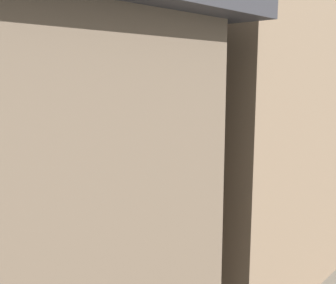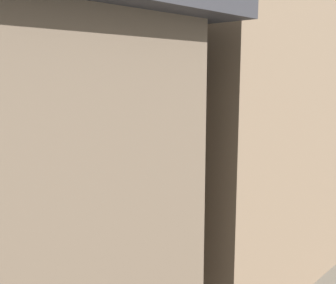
{
  "view_description": "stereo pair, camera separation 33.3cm",
  "coord_description": "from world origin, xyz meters",
  "px_view_note": "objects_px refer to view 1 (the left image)",
  "views": [
    {
      "loc": [
        17.72,
        3.46,
        5.15
      ],
      "look_at": [
        2.96,
        19.65,
        1.38
      ],
      "focal_mm": 43.43,
      "sensor_mm": 36.0,
      "label": 1
    },
    {
      "loc": [
        17.96,
        3.68,
        5.15
      ],
      "look_at": [
        2.96,
        19.65,
        1.38
      ],
      "focal_mm": 43.43,
      "sensor_mm": 36.0,
      "label": 2
    }
  ],
  "objects_px": {
    "boat_moored_far": "(306,110)",
    "house_waterfront_tall": "(333,78)",
    "house_waterfront_second": "(220,82)",
    "boat_upstream_distant": "(265,155)",
    "mooring_post_dock_far": "(282,153)",
    "boat_crossing_west": "(135,198)",
    "boat_midriver_drifting": "(198,171)",
    "mooring_post_dock_mid": "(171,186)",
    "boat_moored_third": "(327,137)"
  },
  "relations": [
    {
      "from": "house_waterfront_tall",
      "to": "mooring_post_dock_far",
      "type": "distance_m",
      "value": 6.14
    },
    {
      "from": "boat_crossing_west",
      "to": "mooring_post_dock_mid",
      "type": "bearing_deg",
      "value": 2.67
    },
    {
      "from": "boat_midriver_drifting",
      "to": "mooring_post_dock_far",
      "type": "xyz_separation_m",
      "value": [
        2.72,
        3.66,
        0.79
      ]
    },
    {
      "from": "boat_moored_far",
      "to": "house_waterfront_tall",
      "type": "bearing_deg",
      "value": -65.02
    },
    {
      "from": "boat_midriver_drifting",
      "to": "house_waterfront_second",
      "type": "relative_size",
      "value": 0.44
    },
    {
      "from": "house_waterfront_second",
      "to": "mooring_post_dock_far",
      "type": "relative_size",
      "value": 12.45
    },
    {
      "from": "house_waterfront_tall",
      "to": "mooring_post_dock_mid",
      "type": "xyz_separation_m",
      "value": [
        -3.57,
        -5.74,
        -3.89
      ]
    },
    {
      "from": "mooring_post_dock_mid",
      "to": "boat_moored_third",
      "type": "bearing_deg",
      "value": 96.1
    },
    {
      "from": "boat_moored_far",
      "to": "boat_midriver_drifting",
      "type": "height_order",
      "value": "boat_midriver_drifting"
    },
    {
      "from": "boat_upstream_distant",
      "to": "boat_crossing_west",
      "type": "distance_m",
      "value": 11.47
    },
    {
      "from": "boat_moored_far",
      "to": "mooring_post_dock_mid",
      "type": "height_order",
      "value": "mooring_post_dock_mid"
    },
    {
      "from": "boat_midriver_drifting",
      "to": "mooring_post_dock_mid",
      "type": "bearing_deg",
      "value": -62.16
    },
    {
      "from": "boat_crossing_west",
      "to": "house_waterfront_second",
      "type": "xyz_separation_m",
      "value": [
        5.73,
        -2.44,
        4.74
      ]
    },
    {
      "from": "boat_moored_far",
      "to": "mooring_post_dock_far",
      "type": "height_order",
      "value": "mooring_post_dock_far"
    },
    {
      "from": "boat_midriver_drifting",
      "to": "mooring_post_dock_mid",
      "type": "distance_m",
      "value": 5.89
    },
    {
      "from": "boat_moored_far",
      "to": "boat_crossing_west",
      "type": "bearing_deg",
      "value": -74.81
    },
    {
      "from": "boat_moored_far",
      "to": "boat_moored_third",
      "type": "bearing_deg",
      "value": -62.19
    },
    {
      "from": "house_waterfront_second",
      "to": "mooring_post_dock_mid",
      "type": "relative_size",
      "value": 10.94
    },
    {
      "from": "mooring_post_dock_mid",
      "to": "mooring_post_dock_far",
      "type": "bearing_deg",
      "value": 90.0
    },
    {
      "from": "mooring_post_dock_mid",
      "to": "boat_crossing_west",
      "type": "bearing_deg",
      "value": -177.33
    },
    {
      "from": "boat_moored_far",
      "to": "mooring_post_dock_far",
      "type": "bearing_deg",
      "value": -68.15
    },
    {
      "from": "boat_midriver_drifting",
      "to": "boat_upstream_distant",
      "type": "bearing_deg",
      "value": 86.87
    },
    {
      "from": "boat_crossing_west",
      "to": "house_waterfront_second",
      "type": "height_order",
      "value": "house_waterfront_second"
    },
    {
      "from": "boat_moored_far",
      "to": "mooring_post_dock_mid",
      "type": "xyz_separation_m",
      "value": [
        13.16,
        -41.63,
        0.88
      ]
    },
    {
      "from": "boat_midriver_drifting",
      "to": "house_waterfront_tall",
      "type": "bearing_deg",
      "value": 5.32
    },
    {
      "from": "boat_crossing_west",
      "to": "house_waterfront_second",
      "type": "distance_m",
      "value": 7.82
    },
    {
      "from": "boat_crossing_west",
      "to": "boat_moored_third",
      "type": "bearing_deg",
      "value": 91.11
    },
    {
      "from": "boat_moored_far",
      "to": "boat_upstream_distant",
      "type": "xyz_separation_m",
      "value": [
        10.78,
        -30.26,
        -0.0
      ]
    },
    {
      "from": "boat_moored_far",
      "to": "house_waterfront_tall",
      "type": "relative_size",
      "value": 0.52
    },
    {
      "from": "boat_moored_far",
      "to": "house_waterfront_second",
      "type": "bearing_deg",
      "value": -68.88
    },
    {
      "from": "house_waterfront_second",
      "to": "mooring_post_dock_far",
      "type": "distance_m",
      "value": 12.63
    },
    {
      "from": "house_waterfront_tall",
      "to": "boat_midriver_drifting",
      "type": "bearing_deg",
      "value": -174.68
    },
    {
      "from": "house_waterfront_second",
      "to": "house_waterfront_tall",
      "type": "height_order",
      "value": "same"
    },
    {
      "from": "boat_moored_third",
      "to": "boat_midriver_drifting",
      "type": "xyz_separation_m",
      "value": [
        -0.48,
        -15.77,
        0.03
      ]
    },
    {
      "from": "boat_moored_far",
      "to": "boat_upstream_distant",
      "type": "relative_size",
      "value": 0.96
    },
    {
      "from": "house_waterfront_second",
      "to": "boat_crossing_west",
      "type": "bearing_deg",
      "value": 156.9
    },
    {
      "from": "boat_midriver_drifting",
      "to": "boat_crossing_west",
      "type": "xyz_separation_m",
      "value": [
        0.89,
        -5.24,
        -0.0
      ]
    },
    {
      "from": "boat_crossing_west",
      "to": "mooring_post_dock_mid",
      "type": "relative_size",
      "value": 5.06
    },
    {
      "from": "boat_upstream_distant",
      "to": "house_waterfront_tall",
      "type": "distance_m",
      "value": 9.48
    },
    {
      "from": "mooring_post_dock_mid",
      "to": "mooring_post_dock_far",
      "type": "distance_m",
      "value": 8.82
    },
    {
      "from": "boat_upstream_distant",
      "to": "boat_crossing_west",
      "type": "xyz_separation_m",
      "value": [
        0.55,
        -11.45,
        0.05
      ]
    },
    {
      "from": "boat_moored_third",
      "to": "boat_moored_far",
      "type": "height_order",
      "value": "boat_moored_third"
    },
    {
      "from": "boat_crossing_west",
      "to": "house_waterfront_tall",
      "type": "xyz_separation_m",
      "value": [
        5.4,
        5.82,
        4.74
      ]
    },
    {
      "from": "boat_moored_far",
      "to": "mooring_post_dock_far",
      "type": "xyz_separation_m",
      "value": [
        13.16,
        -32.81,
        0.83
      ]
    },
    {
      "from": "mooring_post_dock_far",
      "to": "boat_midriver_drifting",
      "type": "bearing_deg",
      "value": -126.61
    },
    {
      "from": "boat_moored_far",
      "to": "mooring_post_dock_far",
      "type": "distance_m",
      "value": 35.36
    },
    {
      "from": "boat_moored_third",
      "to": "house_waterfront_tall",
      "type": "bearing_deg",
      "value": -69.09
    },
    {
      "from": "house_waterfront_second",
      "to": "mooring_post_dock_far",
      "type": "xyz_separation_m",
      "value": [
        -3.9,
        11.34,
        -3.95
      ]
    },
    {
      "from": "boat_moored_far",
      "to": "boat_upstream_distant",
      "type": "distance_m",
      "value": 32.12
    },
    {
      "from": "boat_moored_far",
      "to": "mooring_post_dock_mid",
      "type": "distance_m",
      "value": 43.66
    }
  ]
}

